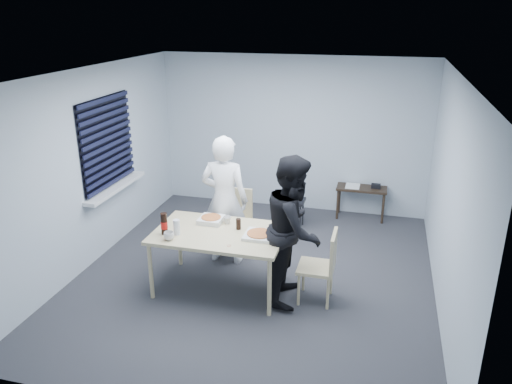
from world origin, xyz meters
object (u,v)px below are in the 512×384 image
(side_table, at_px, (361,192))
(soda_bottle, at_px, (164,224))
(mug_a, at_px, (169,236))
(chair_far, at_px, (236,215))
(dining_table, at_px, (220,236))
(mug_b, at_px, (227,220))
(person_white, at_px, (225,200))
(person_black, at_px, (294,229))
(stool, at_px, (294,206))
(backpack, at_px, (294,189))
(chair_right, at_px, (324,262))

(side_table, bearing_deg, soda_bottle, -126.66)
(mug_a, bearing_deg, chair_far, 75.58)
(dining_table, height_order, mug_b, mug_b)
(person_white, relative_size, soda_bottle, 6.69)
(person_white, distance_m, soda_bottle, 1.04)
(person_white, distance_m, person_black, 1.26)
(person_white, distance_m, mug_b, 0.50)
(dining_table, distance_m, chair_far, 1.13)
(stool, bearing_deg, person_white, -118.45)
(backpack, bearing_deg, soda_bottle, -117.75)
(chair_right, xyz_separation_m, mug_b, (-1.25, 0.24, 0.30))
(side_table, xyz_separation_m, backpack, (-1.00, -0.67, 0.20))
(backpack, relative_size, soda_bottle, 1.46)
(chair_right, xyz_separation_m, side_table, (0.28, 2.66, -0.06))
(mug_a, bearing_deg, stool, 66.36)
(person_black, xyz_separation_m, stool, (-0.36, 1.98, -0.53))
(mug_b, bearing_deg, person_black, -14.13)
(mug_a, bearing_deg, soda_bottle, 130.91)
(dining_table, distance_m, chair_right, 1.28)
(mug_b, bearing_deg, soda_bottle, -142.65)
(backpack, relative_size, mug_b, 3.86)
(person_black, height_order, side_table, person_black)
(chair_far, relative_size, soda_bottle, 3.36)
(person_white, height_order, backpack, person_white)
(person_white, height_order, side_table, person_white)
(dining_table, bearing_deg, mug_b, 86.94)
(person_white, distance_m, stool, 1.57)
(chair_right, height_order, backpack, chair_right)
(chair_far, bearing_deg, stool, 54.09)
(chair_right, distance_m, backpack, 2.12)
(person_black, height_order, stool, person_black)
(person_black, xyz_separation_m, soda_bottle, (-1.51, -0.26, 0.00))
(mug_b, relative_size, soda_bottle, 0.38)
(person_white, bearing_deg, soda_bottle, 64.40)
(mug_a, xyz_separation_m, mug_b, (0.51, 0.61, -0.00))
(mug_b, distance_m, soda_bottle, 0.79)
(side_table, xyz_separation_m, stool, (-1.00, -0.66, -0.10))
(dining_table, height_order, chair_right, chair_right)
(person_white, height_order, person_black, same)
(chair_right, bearing_deg, person_white, 154.05)
(mug_b, bearing_deg, chair_far, 99.26)
(person_white, relative_size, mug_b, 17.70)
(soda_bottle, bearing_deg, backpack, 62.60)
(side_table, xyz_separation_m, mug_a, (-2.04, -3.03, 0.35))
(backpack, xyz_separation_m, mug_b, (-0.53, -1.75, 0.15))
(dining_table, bearing_deg, chair_far, 96.37)
(chair_right, bearing_deg, side_table, 84.01)
(stool, xyz_separation_m, mug_b, (-0.53, -1.76, 0.45))
(chair_right, xyz_separation_m, soda_bottle, (-1.88, -0.24, 0.38))
(dining_table, distance_m, backpack, 2.08)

